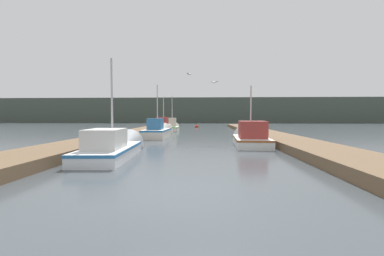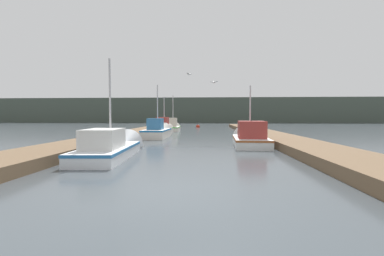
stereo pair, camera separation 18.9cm
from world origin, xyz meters
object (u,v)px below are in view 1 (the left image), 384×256
object	(u,v)px
fishing_boat_4	(172,127)
seagull_lead	(189,74)
fishing_boat_1	(250,137)
mooring_piling_0	(264,134)
fishing_boat_0	(115,147)
channel_buoy	(197,126)
seagull_1	(214,82)
fishing_boat_2	(158,131)
mooring_piling_2	(241,128)
fishing_boat_3	(164,128)
mooring_piling_1	(164,125)

from	to	relation	value
fishing_boat_4	seagull_lead	bearing A→B (deg)	-77.70
fishing_boat_1	mooring_piling_0	xyz separation A→B (m)	(0.91, 0.34, 0.21)
fishing_boat_0	mooring_piling_0	world-z (taller)	fishing_boat_0
channel_buoy	fishing_boat_4	bearing A→B (deg)	-107.34
seagull_1	fishing_boat_4	bearing A→B (deg)	133.91
fishing_boat_2	mooring_piling_2	xyz separation A→B (m)	(7.25, 4.80, 0.11)
mooring_piling_0	fishing_boat_1	bearing A→B (deg)	-159.27
mooring_piling_2	seagull_lead	bearing A→B (deg)	-127.76
fishing_boat_3	seagull_lead	bearing A→B (deg)	-63.45
fishing_boat_3	channel_buoy	bearing A→B (deg)	77.64
seagull_lead	seagull_1	size ratio (longest dim) A/B	0.98
mooring_piling_0	mooring_piling_1	world-z (taller)	mooring_piling_0
fishing_boat_4	mooring_piling_2	bearing A→B (deg)	-32.43
channel_buoy	mooring_piling_1	bearing A→B (deg)	-125.58
channel_buoy	mooring_piling_2	bearing A→B (deg)	-69.37
mooring_piling_1	fishing_boat_4	bearing A→B (deg)	-61.93
mooring_piling_1	seagull_1	bearing A→B (deg)	-69.08
fishing_boat_3	mooring_piling_1	bearing A→B (deg)	98.97
fishing_boat_1	fishing_boat_4	bearing A→B (deg)	117.16
mooring_piling_1	mooring_piling_2	world-z (taller)	mooring_piling_2
fishing_boat_4	seagull_1	bearing A→B (deg)	-72.46
mooring_piling_2	seagull_1	xyz separation A→B (m)	(-2.90, -8.17, 3.33)
mooring_piling_0	mooring_piling_1	xyz separation A→B (m)	(-8.71, 16.68, -0.08)
seagull_1	mooring_piling_0	bearing A→B (deg)	-3.25
mooring_piling_1	seagull_1	xyz separation A→B (m)	(5.78, -15.13, 3.33)
mooring_piling_1	fishing_boat_1	bearing A→B (deg)	-65.36
fishing_boat_2	seagull_1	bearing A→B (deg)	-37.58
mooring_piling_0	channel_buoy	distance (m)	22.74
fishing_boat_2	fishing_boat_3	distance (m)	4.45
mooring_piling_2	channel_buoy	xyz separation A→B (m)	(-4.71, 12.52, -0.41)
fishing_boat_2	fishing_boat_4	distance (m)	9.12
seagull_lead	seagull_1	world-z (taller)	seagull_lead
fishing_boat_0	mooring_piling_2	xyz separation A→B (m)	(7.32, 14.51, 0.19)
mooring_piling_1	seagull_1	size ratio (longest dim) A/B	2.03
fishing_boat_3	fishing_boat_4	size ratio (longest dim) A/B	1.06
fishing_boat_2	channel_buoy	size ratio (longest dim) A/B	5.10
fishing_boat_4	mooring_piling_0	xyz separation A→B (m)	(7.30, -14.03, 0.24)
channel_buoy	seagull_lead	bearing A→B (deg)	-89.90
fishing_boat_0	mooring_piling_2	bearing A→B (deg)	59.63
fishing_boat_1	fishing_boat_2	distance (m)	8.26
fishing_boat_2	mooring_piling_1	xyz separation A→B (m)	(-1.44, 11.77, 0.11)
mooring_piling_2	seagull_lead	xyz separation A→B (m)	(-4.68, -6.05, 4.22)
mooring_piling_0	channel_buoy	world-z (taller)	mooring_piling_0
fishing_boat_0	fishing_boat_4	xyz separation A→B (m)	(0.04, 18.82, 0.03)
fishing_boat_3	channel_buoy	xyz separation A→B (m)	(2.81, 12.89, -0.34)
fishing_boat_3	seagull_1	size ratio (longest dim) A/B	8.68
fishing_boat_1	fishing_boat_2	xyz separation A→B (m)	(-6.37, 5.26, 0.02)
mooring_piling_2	channel_buoy	bearing A→B (deg)	110.63
fishing_boat_2	fishing_boat_3	size ratio (longest dim) A/B	1.11
fishing_boat_4	fishing_boat_0	bearing A→B (deg)	-91.88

